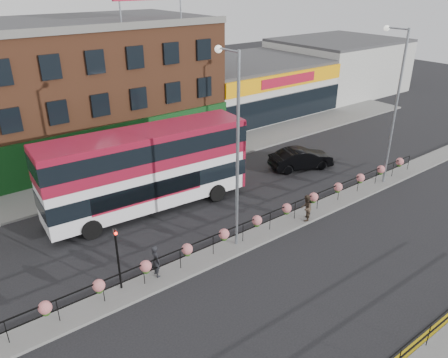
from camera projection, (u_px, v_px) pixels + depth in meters
ground at (256, 237)px, 24.49m from camera, size 120.00×120.00×0.00m
north_pavement at (152, 168)px, 33.09m from camera, size 60.00×4.00×0.15m
median at (256, 236)px, 24.46m from camera, size 60.00×1.60×0.15m
yellow_line_inner at (416, 342)px, 17.51m from camera, size 60.00×0.10×0.01m
yellow_line_outer at (420, 344)px, 17.38m from camera, size 60.00×0.10×0.01m
brick_building at (54, 90)px, 34.47m from camera, size 25.00×12.21×10.30m
supermarket at (247, 86)px, 46.48m from camera, size 15.00×12.25×5.30m
warehouse_east at (337, 65)px, 54.45m from camera, size 14.50×12.00×6.30m
median_railing at (257, 221)px, 24.05m from camera, size 30.04×0.56×1.23m
south_railing at (400, 354)px, 15.71m from camera, size 20.04×0.05×1.12m
double_decker_bus at (147, 162)px, 26.21m from camera, size 12.84×3.87×5.12m
car at (301, 159)px, 32.91m from camera, size 4.61×5.83×1.58m
pedestrian_a at (156, 261)px, 20.80m from camera, size 0.66×0.47×1.68m
pedestrian_b at (306, 208)px, 25.59m from camera, size 1.35×1.34×1.62m
lamp_column_west at (234, 136)px, 21.26m from camera, size 0.37×1.80×10.23m
lamp_column_east at (394, 95)px, 28.37m from camera, size 0.37×1.81×10.34m
traffic_light_median at (116, 246)px, 19.33m from camera, size 0.15×0.28×3.65m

